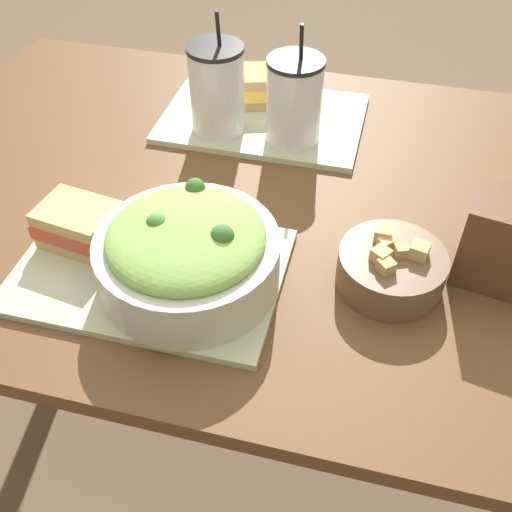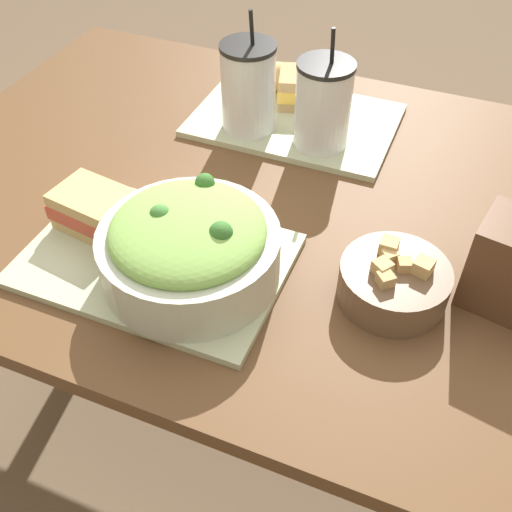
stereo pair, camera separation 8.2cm
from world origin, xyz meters
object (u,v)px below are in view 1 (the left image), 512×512
Objects in this scene: soup_bowl at (391,268)px; sandwich_near at (79,225)px; sandwich_far at (270,86)px; salad_bowl at (188,252)px; drink_cup_red at (294,103)px; chip_bag at (507,242)px; baguette_near at (171,210)px; drink_cup_dark at (217,92)px; baguette_far at (255,76)px.

soup_bowl is 0.47m from sandwich_near.
sandwich_near is 0.97× the size of sandwich_far.
salad_bowl reaches higher than sandwich_near.
chip_bag is (0.36, -0.27, -0.02)m from drink_cup_red.
soup_bowl reaches higher than baguette_near.
salad_bowl is 0.52m from sandwich_far.
sandwich_near is at bearing -107.65° from drink_cup_dark.
salad_bowl is at bearing -79.21° from drink_cup_dark.
sandwich_far is 0.57× the size of drink_cup_dark.
drink_cup_dark reaches higher than salad_bowl.
salad_bowl is at bearing 168.82° from baguette_far.
chip_bag reaches higher than sandwich_near.
chip_bag is (0.43, -0.39, 0.02)m from sandwich_far.
baguette_far is at bearing 124.73° from drink_cup_red.
drink_cup_red is at bearing 154.42° from chip_bag.
baguette_near is 0.53× the size of drink_cup_dark.
baguette_near is at bearing -115.49° from drink_cup_red.
chip_bag is (0.15, 0.05, 0.04)m from soup_bowl.
drink_cup_dark is at bearing -23.51° from baguette_near.
sandwich_far reaches higher than baguette_far.
drink_cup_red reaches higher than salad_bowl.
drink_cup_dark is 0.14m from drink_cup_red.
sandwich_far is at bearing 60.18° from drink_cup_dark.
soup_bowl is at bearing -149.98° from chip_bag.
sandwich_far is at bearing 122.38° from soup_bowl.
baguette_near is at bearing 174.40° from soup_bowl.
salad_bowl is at bearing -173.66° from baguette_near.
soup_bowl is at bearing 15.19° from salad_bowl.
soup_bowl is 0.52m from sandwich_far.
salad_bowl reaches higher than sandwich_far.
baguette_far is 0.64m from chip_bag.
chip_bag reaches higher than baguette_near.
salad_bowl is 0.19m from sandwich_near.
baguette_far is (-0.32, 0.48, 0.01)m from soup_bowl.
sandwich_near and sandwich_far have the same top height.
drink_cup_red is (-0.21, 0.32, 0.05)m from soup_bowl.
salad_bowl is 1.96× the size of sandwich_far.
sandwich_near is at bearing -175.56° from soup_bowl.
sandwich_far is (0.06, 0.41, 0.00)m from baguette_near.
sandwich_far is 0.15m from drink_cup_dark.
sandwich_near is 0.37m from drink_cup_dark.
salad_bowl is at bearing -3.23° from sandwich_near.
sandwich_near is 0.14m from baguette_near.
drink_cup_dark is at bearing 80.92° from sandwich_near.
sandwich_near is 0.44m from drink_cup_red.
soup_bowl is 1.53× the size of baguette_far.
baguette_near is 1.19× the size of baguette_far.
drink_cup_red is (0.11, -0.16, 0.04)m from baguette_far.
drink_cup_dark is (-0.01, 0.28, 0.05)m from baguette_near.
salad_bowl reaches higher than soup_bowl.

